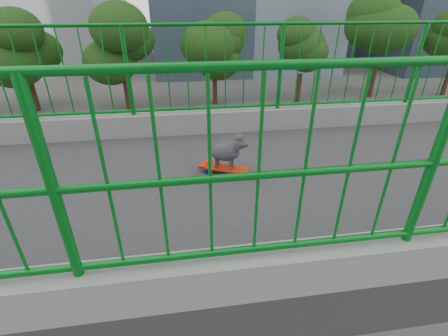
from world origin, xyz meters
name	(u,v)px	position (x,y,z in m)	size (l,w,h in m)	color
road	(173,173)	(-13.00, 0.00, 0.01)	(18.00, 90.00, 0.02)	black
footbridge	(144,307)	(0.00, 0.00, 5.22)	(3.00, 24.00, 7.00)	#2D2D2F
railing	(119,169)	(0.00, 0.00, 7.21)	(3.00, 24.00, 1.42)	gray
street_trees	(181,53)	(-26.03, 1.06, 4.72)	(5.30, 60.40, 7.26)	black
skateboard	(224,168)	(-0.16, 1.05, 7.05)	(0.36, 0.55, 0.07)	#F03008
poodle	(226,151)	(-0.15, 1.07, 7.27)	(0.28, 0.40, 0.36)	#29272B
car_0	(78,257)	(-6.00, -3.28, 0.75)	(1.78, 4.42, 1.51)	#C10E07
car_1	(188,199)	(-9.20, 0.70, 0.68)	(1.43, 4.11, 1.35)	white
car_2	(345,154)	(-12.40, 10.00, 0.80)	(2.64, 5.73, 1.59)	#A1A1A6
car_4	(89,129)	(-18.80, -5.79, 0.75)	(1.77, 4.41, 1.50)	white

